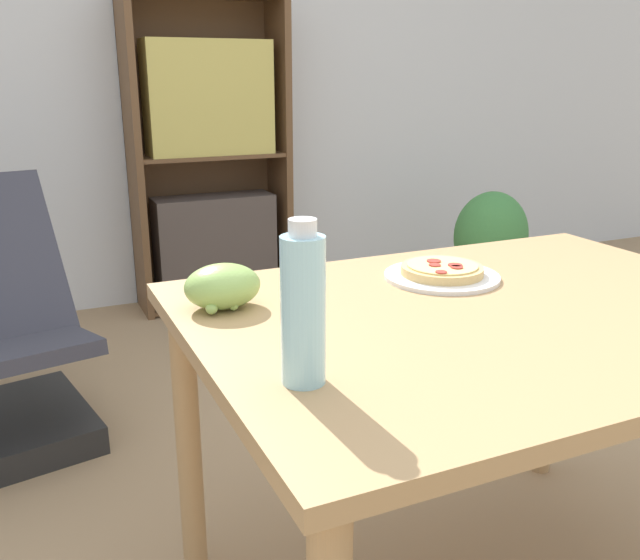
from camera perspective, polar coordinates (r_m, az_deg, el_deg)
The scene contains 7 objects.
wall_back at distance 3.81m, azimuth -12.06°, elevation 17.76°, with size 8.00×0.05×2.60m.
dining_table at distance 1.48m, azimuth 14.27°, elevation -5.75°, with size 1.25×0.92×0.76m.
pizza_on_plate at distance 1.61m, azimuth 10.23°, elevation 0.62°, with size 0.27×0.27×0.04m.
grape_bunch at distance 1.39m, azimuth -8.20°, elevation -0.55°, with size 0.16×0.12×0.09m.
drink_bottle at distance 1.02m, azimuth -1.43°, elevation -2.38°, with size 0.07×0.07×0.26m.
bookshelf at distance 3.68m, azimuth -9.19°, elevation 9.19°, with size 0.82×0.32×1.62m.
potted_plant_floor at distance 3.81m, azimuth 14.15°, elevation 3.05°, with size 0.42×0.36×0.62m.
Camera 1 is at (-0.85, -1.08, 1.23)m, focal length 38.00 mm.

